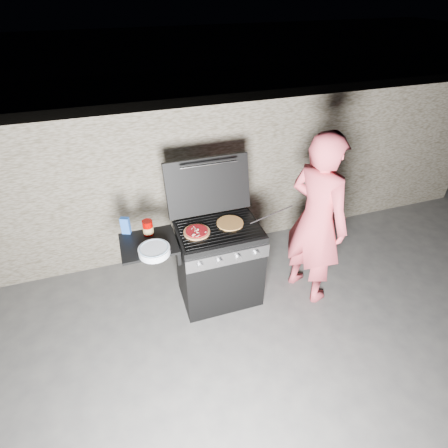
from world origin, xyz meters
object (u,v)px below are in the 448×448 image
object	(u,v)px
gas_grill	(196,269)
sauce_jar	(148,227)
person	(316,221)
pizza_topped	(197,232)

from	to	relation	value
gas_grill	sauce_jar	world-z (taller)	sauce_jar
person	sauce_jar	bearing A→B (deg)	59.28
sauce_jar	person	world-z (taller)	person
sauce_jar	person	xyz separation A→B (m)	(1.58, -0.32, -0.06)
pizza_topped	person	bearing A→B (deg)	-9.07
gas_grill	sauce_jar	size ratio (longest dim) A/B	9.09
gas_grill	person	world-z (taller)	person
pizza_topped	sauce_jar	distance (m)	0.45
gas_grill	pizza_topped	xyz separation A→B (m)	(0.03, -0.00, 0.47)
gas_grill	pizza_topped	distance (m)	0.47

